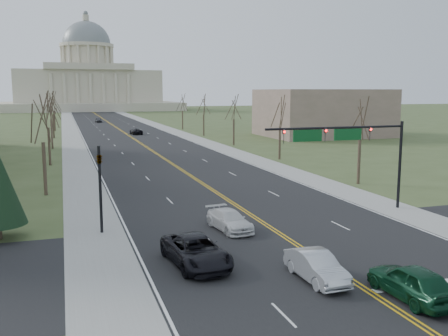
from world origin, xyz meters
TOP-DOWN VIEW (x-y plane):
  - ground at (0.00, 0.00)m, footprint 600.00×600.00m
  - road at (0.00, 110.00)m, footprint 20.00×380.00m
  - cross_road at (0.00, 6.00)m, footprint 120.00×14.00m
  - sidewalk_left at (-12.00, 110.00)m, footprint 4.00×380.00m
  - sidewalk_right at (12.00, 110.00)m, footprint 4.00×380.00m
  - center_line at (0.00, 110.00)m, footprint 0.42×380.00m
  - edge_line_left at (-9.80, 110.00)m, footprint 0.15×380.00m
  - edge_line_right at (9.80, 110.00)m, footprint 0.15×380.00m
  - capitol at (0.00, 249.91)m, footprint 90.00×60.00m
  - signal_mast at (7.45, 13.50)m, footprint 12.12×0.44m
  - signal_left at (-11.50, 13.50)m, footprint 0.32×0.36m
  - tree_r_0 at (15.50, 24.00)m, footprint 3.74×3.74m
  - tree_l_0 at (-15.50, 28.00)m, footprint 3.96×3.96m
  - tree_r_1 at (15.50, 44.00)m, footprint 3.74×3.74m
  - tree_l_1 at (-15.50, 48.00)m, footprint 3.96×3.96m
  - tree_r_2 at (15.50, 64.00)m, footprint 3.74×3.74m
  - tree_l_2 at (-15.50, 68.00)m, footprint 3.96×3.96m
  - tree_r_3 at (15.50, 84.00)m, footprint 3.74×3.74m
  - tree_l_3 at (-15.50, 88.00)m, footprint 3.96×3.96m
  - tree_r_4 at (15.50, 104.00)m, footprint 3.74×3.74m
  - tree_l_4 at (-15.50, 108.00)m, footprint 3.96×3.96m
  - bldg_right_mass at (40.00, 76.00)m, footprint 25.00×20.00m
  - car_nb_inner_lead at (1.37, -2.30)m, footprint 2.08×4.95m
  - car_sb_inner_lead at (-1.73, 1.15)m, footprint 1.70×4.53m
  - car_sb_outer_lead at (-7.00, 5.24)m, footprint 3.25×6.05m
  - car_sb_inner_second at (-2.96, 11.44)m, footprint 2.55×4.97m
  - car_far_nb at (1.99, 92.31)m, footprint 2.53×4.93m
  - car_far_sb at (-2.99, 139.52)m, footprint 2.02×4.36m

SIDE VIEW (x-z plane):
  - ground at x=0.00m, z-range 0.00..0.00m
  - road at x=0.00m, z-range 0.00..0.01m
  - cross_road at x=0.00m, z-range 0.00..0.01m
  - sidewalk_left at x=-12.00m, z-range 0.00..0.03m
  - sidewalk_right at x=12.00m, z-range 0.00..0.03m
  - center_line at x=0.00m, z-range 0.01..0.02m
  - edge_line_left at x=-9.80m, z-range 0.01..0.02m
  - edge_line_right at x=9.80m, z-range 0.01..0.02m
  - car_far_nb at x=1.99m, z-range 0.01..1.34m
  - car_sb_inner_second at x=-2.96m, z-range 0.01..1.39m
  - car_far_sb at x=-2.99m, z-range 0.01..1.46m
  - car_sb_inner_lead at x=-1.73m, z-range 0.01..1.49m
  - car_sb_outer_lead at x=-7.00m, z-range 0.01..1.63m
  - car_nb_inner_lead at x=1.37m, z-range 0.01..1.68m
  - signal_left at x=-11.50m, z-range 0.71..6.71m
  - bldg_right_mass at x=40.00m, z-range 0.00..10.00m
  - signal_mast at x=7.45m, z-range 2.16..9.36m
  - tree_r_0 at x=15.50m, z-range 2.30..10.80m
  - tree_r_1 at x=15.50m, z-range 2.30..10.80m
  - tree_r_2 at x=15.50m, z-range 2.30..10.80m
  - tree_r_3 at x=15.50m, z-range 2.30..10.80m
  - tree_r_4 at x=15.50m, z-range 2.30..10.80m
  - tree_l_0 at x=-15.50m, z-range 2.44..11.44m
  - tree_l_1 at x=-15.50m, z-range 2.44..11.44m
  - tree_l_2 at x=-15.50m, z-range 2.44..11.44m
  - tree_l_3 at x=-15.50m, z-range 2.44..11.44m
  - tree_l_4 at x=-15.50m, z-range 2.44..11.44m
  - capitol at x=0.00m, z-range -10.80..39.20m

